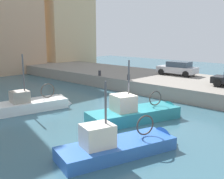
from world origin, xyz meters
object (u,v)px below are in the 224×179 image
object	(u,v)px
fishing_boat_teal	(138,118)
fishing_boat_blue	(124,150)
mooring_bollard_mid	(100,73)
fishing_boat_white	(34,108)
parked_car_silver	(178,68)
mooring_bollard_south	(129,77)

from	to	relation	value
fishing_boat_teal	fishing_boat_blue	world-z (taller)	fishing_boat_teal
fishing_boat_blue	mooring_bollard_mid	bearing A→B (deg)	50.15
fishing_boat_teal	fishing_boat_white	size ratio (longest dim) A/B	1.09
mooring_bollard_mid	fishing_boat_teal	bearing A→B (deg)	-121.50
fishing_boat_white	parked_car_silver	distance (m)	16.02
fishing_boat_teal	mooring_bollard_south	xyz separation A→B (m)	(6.19, 6.09, 1.35)
mooring_bollard_south	mooring_bollard_mid	xyz separation A→B (m)	(0.00, 4.00, 0.00)
parked_car_silver	mooring_bollard_south	world-z (taller)	parked_car_silver
fishing_boat_white	fishing_boat_teal	bearing A→B (deg)	-64.37
fishing_boat_white	mooring_bollard_mid	size ratio (longest dim) A/B	11.93
fishing_boat_teal	mooring_bollard_mid	xyz separation A→B (m)	(6.19, 10.09, 1.35)
mooring_bollard_mid	mooring_bollard_south	bearing A→B (deg)	-90.00
mooring_bollard_south	mooring_bollard_mid	distance (m)	4.00
fishing_boat_white	mooring_bollard_south	bearing A→B (deg)	-6.21
fishing_boat_white	fishing_boat_blue	distance (m)	9.88
fishing_boat_blue	parked_car_silver	size ratio (longest dim) A/B	1.57
fishing_boat_teal	mooring_bollard_south	size ratio (longest dim) A/B	12.99
fishing_boat_blue	mooring_bollard_south	size ratio (longest dim) A/B	12.06
fishing_boat_white	mooring_bollard_south	world-z (taller)	fishing_boat_white
parked_car_silver	mooring_bollard_mid	bearing A→B (deg)	136.80
fishing_boat_white	mooring_bollard_south	distance (m)	9.77
mooring_bollard_south	fishing_boat_blue	bearing A→B (deg)	-140.55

